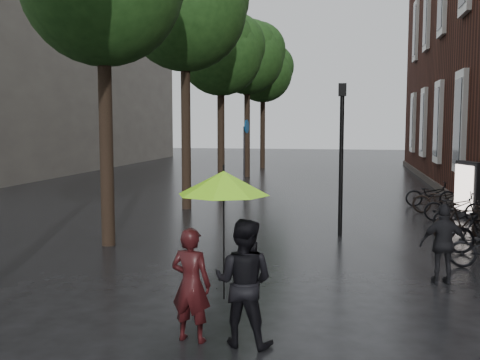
% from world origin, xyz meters
% --- Properties ---
extents(street_trees, '(4.33, 34.03, 8.91)m').
position_xyz_m(street_trees, '(-3.99, 15.91, 6.34)').
color(street_trees, black).
rests_on(street_trees, ground).
extents(person_burgundy, '(0.62, 0.46, 1.56)m').
position_xyz_m(person_burgundy, '(-0.48, 1.59, 0.78)').
color(person_burgundy, black).
rests_on(person_burgundy, ground).
extents(person_black, '(0.90, 0.74, 1.69)m').
position_xyz_m(person_black, '(0.24, 1.60, 0.85)').
color(person_black, black).
rests_on(person_black, ground).
extents(lime_umbrella, '(1.22, 1.22, 1.79)m').
position_xyz_m(lime_umbrella, '(-0.02, 1.57, 2.16)').
color(lime_umbrella, black).
rests_on(lime_umbrella, ground).
extents(pedestrian_walking, '(0.91, 0.49, 1.47)m').
position_xyz_m(pedestrian_walking, '(3.31, 5.11, 0.74)').
color(pedestrian_walking, black).
rests_on(pedestrian_walking, ground).
extents(parked_bicycles, '(2.08, 11.17, 1.05)m').
position_xyz_m(parked_bicycles, '(4.58, 10.12, 0.46)').
color(parked_bicycles, black).
rests_on(parked_bicycles, ground).
extents(ad_lightbox, '(0.27, 1.18, 1.78)m').
position_xyz_m(ad_lightbox, '(5.19, 12.59, 0.90)').
color(ad_lightbox, black).
rests_on(ad_lightbox, ground).
extents(lamp_post, '(0.20, 0.20, 3.96)m').
position_xyz_m(lamp_post, '(1.38, 9.25, 2.40)').
color(lamp_post, black).
rests_on(lamp_post, ground).
extents(cycle_sign, '(0.16, 0.56, 3.10)m').
position_xyz_m(cycle_sign, '(-2.66, 17.43, 2.05)').
color(cycle_sign, '#262628').
rests_on(cycle_sign, ground).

